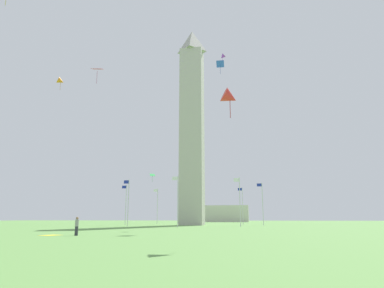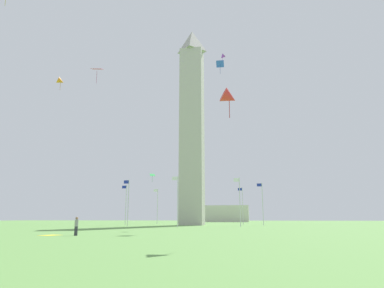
{
  "view_description": "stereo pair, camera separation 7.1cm",
  "coord_description": "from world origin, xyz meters",
  "px_view_note": "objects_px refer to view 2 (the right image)",
  "views": [
    {
      "loc": [
        -12.55,
        74.75,
        1.56
      ],
      "look_at": [
        0.0,
        0.0,
        17.88
      ],
      "focal_mm": 32.13,
      "sensor_mm": 36.0,
      "label": 1
    },
    {
      "loc": [
        -12.62,
        74.74,
        1.56
      ],
      "look_at": [
        0.0,
        0.0,
        17.88
      ],
      "focal_mm": 32.13,
      "sensor_mm": 36.0,
      "label": 2
    }
  ],
  "objects_px": {
    "flagpole_e": "(177,199)",
    "flagpole_sw": "(242,204)",
    "kite_blue_diamond": "(220,64)",
    "distant_building": "(221,214)",
    "flagpole_ne": "(128,200)",
    "flagpole_s": "(262,202)",
    "flagpole_nw": "(157,205)",
    "picnic_blanket_near_first_person": "(50,235)",
    "kite_orange_delta": "(61,81)",
    "flagpole_se": "(240,200)",
    "kite_green_diamond": "(152,175)",
    "kite_purple_delta": "(223,57)",
    "flagpole_n": "(126,203)",
    "kite_pink_diamond": "(97,69)",
    "obelisk_monument": "(192,122)",
    "person_gray_shirt": "(76,226)",
    "flagpole_w": "(201,205)",
    "kite_red_delta": "(229,97)"
  },
  "relations": [
    {
      "from": "flagpole_s",
      "to": "kite_orange_delta",
      "type": "distance_m",
      "value": 45.7
    },
    {
      "from": "flagpole_ne",
      "to": "flagpole_s",
      "type": "height_order",
      "value": "same"
    },
    {
      "from": "flagpole_w",
      "to": "person_gray_shirt",
      "type": "xyz_separation_m",
      "value": [
        2.83,
        60.4,
        -4.01
      ]
    },
    {
      "from": "flagpole_nw",
      "to": "kite_orange_delta",
      "type": "relative_size",
      "value": 4.13
    },
    {
      "from": "kite_red_delta",
      "to": "kite_blue_diamond",
      "type": "relative_size",
      "value": 1.05
    },
    {
      "from": "flagpole_sw",
      "to": "kite_purple_delta",
      "type": "xyz_separation_m",
      "value": [
        2.63,
        20.52,
        28.95
      ]
    },
    {
      "from": "flagpole_s",
      "to": "kite_purple_delta",
      "type": "bearing_deg",
      "value": 54.36
    },
    {
      "from": "kite_pink_diamond",
      "to": "kite_green_diamond",
      "type": "bearing_deg",
      "value": -85.0
    },
    {
      "from": "obelisk_monument",
      "to": "distant_building",
      "type": "distance_m",
      "value": 69.08
    },
    {
      "from": "kite_purple_delta",
      "to": "flagpole_sw",
      "type": "bearing_deg",
      "value": -97.3
    },
    {
      "from": "obelisk_monument",
      "to": "flagpole_se",
      "type": "distance_m",
      "value": 23.56
    },
    {
      "from": "flagpole_se",
      "to": "flagpole_s",
      "type": "distance_m",
      "value": 11.56
    },
    {
      "from": "kite_blue_diamond",
      "to": "distant_building",
      "type": "distance_m",
      "value": 93.89
    },
    {
      "from": "flagpole_nw",
      "to": "picnic_blanket_near_first_person",
      "type": "distance_m",
      "value": 56.19
    },
    {
      "from": "flagpole_e",
      "to": "kite_green_diamond",
      "type": "relative_size",
      "value": 5.12
    },
    {
      "from": "kite_blue_diamond",
      "to": "distant_building",
      "type": "height_order",
      "value": "kite_blue_diamond"
    },
    {
      "from": "flagpole_n",
      "to": "flagpole_s",
      "type": "distance_m",
      "value": 30.22
    },
    {
      "from": "flagpole_n",
      "to": "person_gray_shirt",
      "type": "relative_size",
      "value": 5.39
    },
    {
      "from": "flagpole_n",
      "to": "kite_orange_delta",
      "type": "height_order",
      "value": "kite_orange_delta"
    },
    {
      "from": "flagpole_e",
      "to": "flagpole_sw",
      "type": "distance_m",
      "value": 27.92
    },
    {
      "from": "flagpole_ne",
      "to": "distant_building",
      "type": "height_order",
      "value": "flagpole_ne"
    },
    {
      "from": "flagpole_s",
      "to": "kite_pink_diamond",
      "type": "relative_size",
      "value": 4.41
    },
    {
      "from": "flagpole_se",
      "to": "flagpole_s",
      "type": "relative_size",
      "value": 1.0
    },
    {
      "from": "kite_red_delta",
      "to": "picnic_blanket_near_first_person",
      "type": "relative_size",
      "value": 1.19
    },
    {
      "from": "flagpole_nw",
      "to": "distant_building",
      "type": "distance_m",
      "value": 56.7
    },
    {
      "from": "flagpole_n",
      "to": "flagpole_se",
      "type": "relative_size",
      "value": 1.0
    },
    {
      "from": "flagpole_ne",
      "to": "flagpole_nw",
      "type": "relative_size",
      "value": 1.0
    },
    {
      "from": "kite_green_diamond",
      "to": "flagpole_nw",
      "type": "bearing_deg",
      "value": -78.56
    },
    {
      "from": "kite_blue_diamond",
      "to": "kite_pink_diamond",
      "type": "xyz_separation_m",
      "value": [
        13.04,
        15.3,
        -6.74
      ]
    },
    {
      "from": "flagpole_s",
      "to": "kite_purple_delta",
      "type": "relative_size",
      "value": 4.5
    },
    {
      "from": "obelisk_monument",
      "to": "kite_red_delta",
      "type": "relative_size",
      "value": 21.46
    },
    {
      "from": "flagpole_ne",
      "to": "kite_red_delta",
      "type": "bearing_deg",
      "value": 118.06
    },
    {
      "from": "person_gray_shirt",
      "to": "kite_red_delta",
      "type": "xyz_separation_m",
      "value": [
        -14.3,
        6.96,
        8.83
      ]
    },
    {
      "from": "flagpole_s",
      "to": "flagpole_e",
      "type": "bearing_deg",
      "value": 45.0
    },
    {
      "from": "obelisk_monument",
      "to": "kite_pink_diamond",
      "type": "distance_m",
      "value": 40.56
    },
    {
      "from": "flagpole_e",
      "to": "kite_purple_delta",
      "type": "bearing_deg",
      "value": -146.81
    },
    {
      "from": "person_gray_shirt",
      "to": "flagpole_nw",
      "type": "bearing_deg",
      "value": 2.98
    },
    {
      "from": "picnic_blanket_near_first_person",
      "to": "kite_pink_diamond",
      "type": "bearing_deg",
      "value": -102.14
    },
    {
      "from": "flagpole_e",
      "to": "kite_pink_diamond",
      "type": "bearing_deg",
      "value": 80.13
    },
    {
      "from": "flagpole_nw",
      "to": "kite_red_delta",
      "type": "bearing_deg",
      "value": 109.39
    },
    {
      "from": "flagpole_w",
      "to": "flagpole_nw",
      "type": "relative_size",
      "value": 1.0
    },
    {
      "from": "kite_orange_delta",
      "to": "distant_building",
      "type": "distance_m",
      "value": 97.75
    },
    {
      "from": "flagpole_se",
      "to": "kite_green_diamond",
      "type": "distance_m",
      "value": 19.41
    },
    {
      "from": "flagpole_s",
      "to": "flagpole_se",
      "type": "bearing_deg",
      "value": 67.5
    },
    {
      "from": "flagpole_sw",
      "to": "flagpole_w",
      "type": "distance_m",
      "value": 11.56
    },
    {
      "from": "flagpole_s",
      "to": "flagpole_nw",
      "type": "relative_size",
      "value": 1.0
    },
    {
      "from": "distant_building",
      "to": "picnic_blanket_near_first_person",
      "type": "bearing_deg",
      "value": 86.78
    },
    {
      "from": "flagpole_nw",
      "to": "kite_pink_diamond",
      "type": "xyz_separation_m",
      "value": [
        -6.34,
        50.74,
        13.54
      ]
    },
    {
      "from": "person_gray_shirt",
      "to": "kite_orange_delta",
      "type": "relative_size",
      "value": 0.77
    },
    {
      "from": "flagpole_e",
      "to": "flagpole_s",
      "type": "distance_m",
      "value": 21.37
    }
  ]
}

